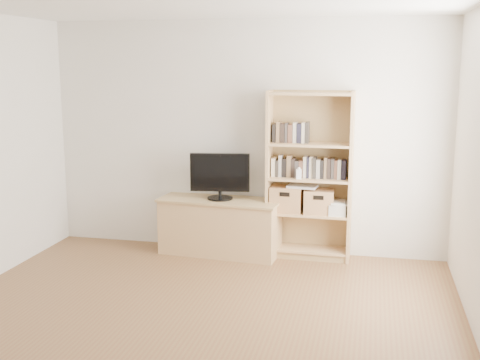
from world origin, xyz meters
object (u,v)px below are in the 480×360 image
(baby_monitor, at_px, (299,174))
(basket_left, at_px, (287,199))
(bookshelf, at_px, (309,176))
(television, at_px, (220,176))
(tv_stand, at_px, (220,227))
(basket_right, at_px, (319,201))
(laptop, at_px, (303,186))

(baby_monitor, distance_m, basket_left, 0.35)
(bookshelf, bearing_deg, television, -174.40)
(tv_stand, height_order, basket_right, basket_right)
(tv_stand, height_order, bookshelf, bookshelf)
(television, xyz_separation_m, basket_left, (0.74, 0.08, -0.24))
(tv_stand, xyz_separation_m, television, (0.00, 0.00, 0.59))
(television, relative_size, baby_monitor, 6.22)
(television, height_order, basket_left, television)
(bookshelf, bearing_deg, tv_stand, -174.40)
(television, relative_size, laptop, 2.10)
(bookshelf, height_order, laptop, bookshelf)
(tv_stand, bearing_deg, television, 0.00)
(baby_monitor, bearing_deg, laptop, 55.32)
(television, height_order, baby_monitor, television)
(tv_stand, distance_m, bookshelf, 1.16)
(tv_stand, relative_size, television, 2.00)
(television, distance_m, laptop, 0.92)
(television, bearing_deg, basket_left, -1.28)
(tv_stand, height_order, laptop, laptop)
(basket_left, bearing_deg, laptop, -3.27)
(laptop, bearing_deg, basket_left, -177.31)
(basket_left, xyz_separation_m, basket_right, (0.36, -0.00, -0.01))
(tv_stand, relative_size, basket_right, 4.18)
(bookshelf, relative_size, basket_left, 5.39)
(basket_right, xyz_separation_m, laptop, (-0.18, -0.01, 0.16))
(bookshelf, xyz_separation_m, basket_left, (-0.24, -0.00, -0.27))
(bookshelf, height_order, television, bookshelf)
(basket_left, height_order, basket_right, basket_left)
(television, height_order, laptop, television)
(bookshelf, distance_m, baby_monitor, 0.15)
(laptop, bearing_deg, tv_stand, -168.78)
(basket_left, height_order, laptop, laptop)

